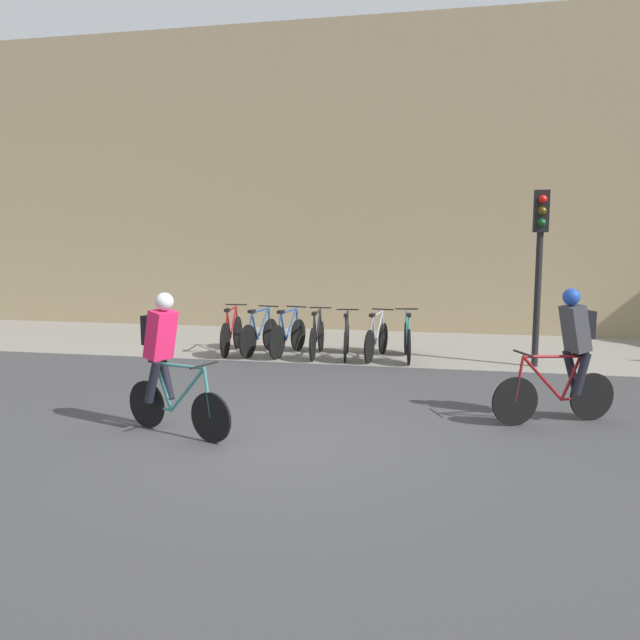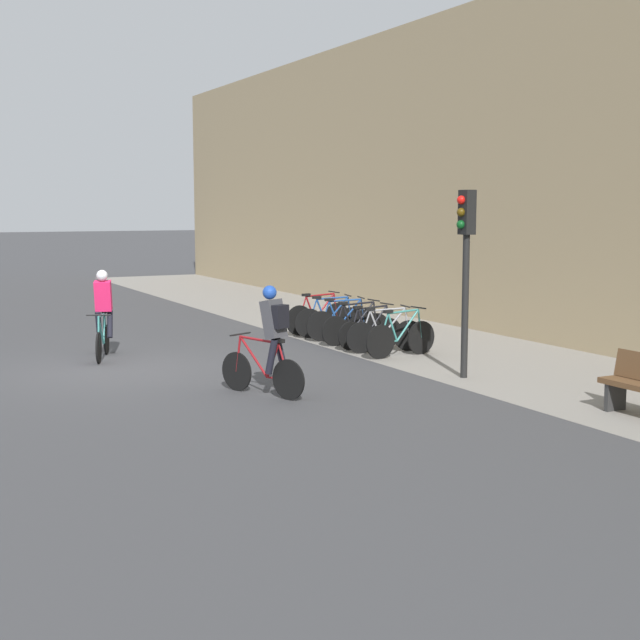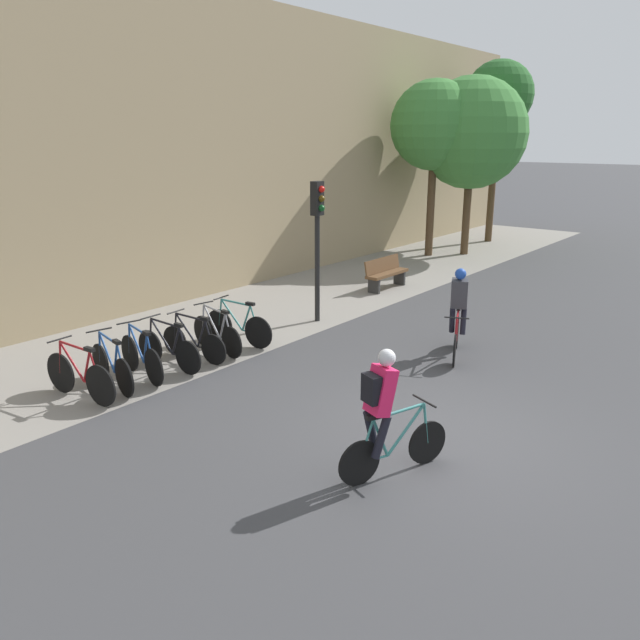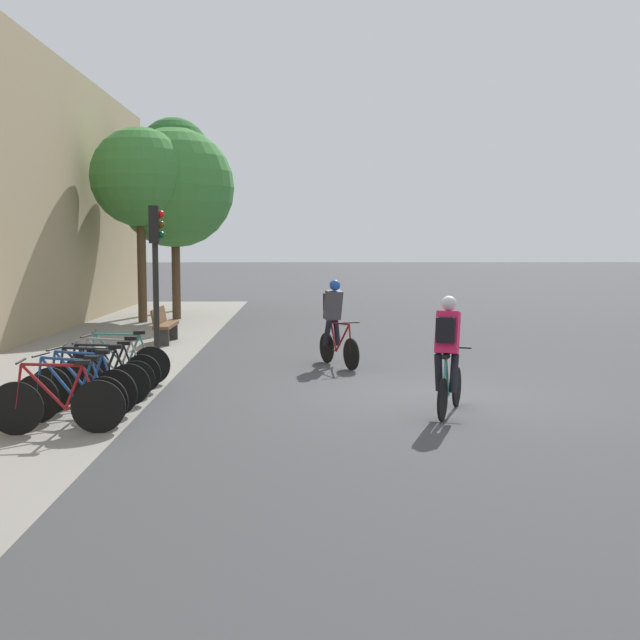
{
  "view_description": "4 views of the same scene",
  "coord_description": "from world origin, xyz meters",
  "px_view_note": "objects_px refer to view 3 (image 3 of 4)",
  "views": [
    {
      "loc": [
        1.86,
        -6.97,
        2.39
      ],
      "look_at": [
        -0.14,
        2.9,
        1.07
      ],
      "focal_mm": 35.0,
      "sensor_mm": 36.0,
      "label": 1
    },
    {
      "loc": [
        16.05,
        -4.1,
        2.95
      ],
      "look_at": [
        1.55,
        3.28,
        0.9
      ],
      "focal_mm": 50.0,
      "sensor_mm": 36.0,
      "label": 2
    },
    {
      "loc": [
        -7.57,
        -3.81,
        4.22
      ],
      "look_at": [
        0.37,
        2.5,
        1.23
      ],
      "focal_mm": 35.0,
      "sensor_mm": 36.0,
      "label": 3
    },
    {
      "loc": [
        -12.87,
        2.1,
        2.47
      ],
      "look_at": [
        0.83,
        1.8,
        1.18
      ],
      "focal_mm": 45.0,
      "sensor_mm": 36.0,
      "label": 4
    }
  ],
  "objects_px": {
    "parked_bike_0": "(80,376)",
    "parked_bike_4": "(194,341)",
    "cyclist_grey": "(458,309)",
    "parked_bike_2": "(141,357)",
    "parked_bike_1": "(112,366)",
    "bench": "(386,273)",
    "parked_bike_3": "(169,349)",
    "traffic_light_pole": "(318,225)",
    "parked_bike_5": "(217,333)",
    "cyclist_pink": "(384,410)",
    "parked_bike_6": "(239,326)"
  },
  "relations": [
    {
      "from": "parked_bike_3",
      "to": "bench",
      "type": "xyz_separation_m",
      "value": [
        7.99,
        0.3,
        0.07
      ]
    },
    {
      "from": "parked_bike_0",
      "to": "parked_bike_5",
      "type": "relative_size",
      "value": 1.04
    },
    {
      "from": "traffic_light_pole",
      "to": "bench",
      "type": "bearing_deg",
      "value": 7.8
    },
    {
      "from": "cyclist_grey",
      "to": "parked_bike_2",
      "type": "distance_m",
      "value": 6.14
    },
    {
      "from": "cyclist_grey",
      "to": "parked_bike_2",
      "type": "bearing_deg",
      "value": 140.92
    },
    {
      "from": "traffic_light_pole",
      "to": "parked_bike_1",
      "type": "bearing_deg",
      "value": 177.71
    },
    {
      "from": "bench",
      "to": "parked_bike_3",
      "type": "bearing_deg",
      "value": -177.84
    },
    {
      "from": "parked_bike_1",
      "to": "parked_bike_3",
      "type": "xyz_separation_m",
      "value": [
        1.22,
        -0.0,
        -0.01
      ]
    },
    {
      "from": "parked_bike_4",
      "to": "traffic_light_pole",
      "type": "relative_size",
      "value": 0.5
    },
    {
      "from": "parked_bike_4",
      "to": "bench",
      "type": "xyz_separation_m",
      "value": [
        7.38,
        0.3,
        0.09
      ]
    },
    {
      "from": "cyclist_pink",
      "to": "traffic_light_pole",
      "type": "xyz_separation_m",
      "value": [
        5.02,
        5.08,
        1.33
      ]
    },
    {
      "from": "cyclist_pink",
      "to": "bench",
      "type": "bearing_deg",
      "value": 32.45
    },
    {
      "from": "parked_bike_0",
      "to": "parked_bike_4",
      "type": "xyz_separation_m",
      "value": [
        2.44,
        -0.0,
        -0.03
      ]
    },
    {
      "from": "cyclist_pink",
      "to": "parked_bike_6",
      "type": "height_order",
      "value": "cyclist_pink"
    },
    {
      "from": "cyclist_pink",
      "to": "parked_bike_0",
      "type": "relative_size",
      "value": 1.0
    },
    {
      "from": "parked_bike_2",
      "to": "bench",
      "type": "xyz_separation_m",
      "value": [
        8.6,
        0.3,
        0.07
      ]
    },
    {
      "from": "parked_bike_1",
      "to": "parked_bike_2",
      "type": "relative_size",
      "value": 1.0
    },
    {
      "from": "cyclist_grey",
      "to": "parked_bike_5",
      "type": "height_order",
      "value": "cyclist_grey"
    },
    {
      "from": "parked_bike_3",
      "to": "parked_bike_5",
      "type": "distance_m",
      "value": 1.22
    },
    {
      "from": "parked_bike_2",
      "to": "bench",
      "type": "distance_m",
      "value": 8.6
    },
    {
      "from": "parked_bike_2",
      "to": "parked_bike_0",
      "type": "bearing_deg",
      "value": -179.99
    },
    {
      "from": "parked_bike_6",
      "to": "parked_bike_5",
      "type": "bearing_deg",
      "value": -179.94
    },
    {
      "from": "parked_bike_2",
      "to": "parked_bike_4",
      "type": "height_order",
      "value": "parked_bike_2"
    },
    {
      "from": "parked_bike_2",
      "to": "traffic_light_pole",
      "type": "distance_m",
      "value": 5.18
    },
    {
      "from": "parked_bike_2",
      "to": "cyclist_grey",
      "type": "bearing_deg",
      "value": -39.08
    },
    {
      "from": "parked_bike_3",
      "to": "parked_bike_4",
      "type": "distance_m",
      "value": 0.61
    },
    {
      "from": "parked_bike_4",
      "to": "parked_bike_5",
      "type": "relative_size",
      "value": 0.97
    },
    {
      "from": "cyclist_pink",
      "to": "parked_bike_0",
      "type": "bearing_deg",
      "value": 100.88
    },
    {
      "from": "parked_bike_1",
      "to": "traffic_light_pole",
      "type": "relative_size",
      "value": 0.51
    },
    {
      "from": "parked_bike_1",
      "to": "parked_bike_3",
      "type": "bearing_deg",
      "value": -0.05
    },
    {
      "from": "parked_bike_5",
      "to": "traffic_light_pole",
      "type": "height_order",
      "value": "traffic_light_pole"
    },
    {
      "from": "parked_bike_1",
      "to": "parked_bike_4",
      "type": "height_order",
      "value": "parked_bike_1"
    },
    {
      "from": "parked_bike_6",
      "to": "traffic_light_pole",
      "type": "distance_m",
      "value": 3.04
    },
    {
      "from": "cyclist_pink",
      "to": "parked_bike_4",
      "type": "bearing_deg",
      "value": 74.99
    },
    {
      "from": "parked_bike_1",
      "to": "parked_bike_4",
      "type": "xyz_separation_m",
      "value": [
        1.83,
        -0.0,
        -0.02
      ]
    },
    {
      "from": "cyclist_pink",
      "to": "traffic_light_pole",
      "type": "height_order",
      "value": "traffic_light_pole"
    },
    {
      "from": "cyclist_pink",
      "to": "parked_bike_6",
      "type": "distance_m",
      "value": 5.94
    },
    {
      "from": "parked_bike_2",
      "to": "parked_bike_5",
      "type": "relative_size",
      "value": 0.99
    },
    {
      "from": "parked_bike_2",
      "to": "traffic_light_pole",
      "type": "relative_size",
      "value": 0.51
    },
    {
      "from": "cyclist_grey",
      "to": "parked_bike_3",
      "type": "distance_m",
      "value": 5.68
    },
    {
      "from": "cyclist_grey",
      "to": "parked_bike_6",
      "type": "height_order",
      "value": "cyclist_grey"
    },
    {
      "from": "cyclist_pink",
      "to": "cyclist_grey",
      "type": "relative_size",
      "value": 0.99
    },
    {
      "from": "parked_bike_5",
      "to": "parked_bike_2",
      "type": "bearing_deg",
      "value": 179.96
    },
    {
      "from": "parked_bike_6",
      "to": "parked_bike_3",
      "type": "bearing_deg",
      "value": -179.98
    },
    {
      "from": "cyclist_grey",
      "to": "parked_bike_1",
      "type": "relative_size",
      "value": 1.06
    },
    {
      "from": "parked_bike_0",
      "to": "bench",
      "type": "xyz_separation_m",
      "value": [
        9.81,
        0.3,
        0.06
      ]
    },
    {
      "from": "parked_bike_2",
      "to": "parked_bike_4",
      "type": "bearing_deg",
      "value": -0.08
    },
    {
      "from": "cyclist_pink",
      "to": "parked_bike_5",
      "type": "height_order",
      "value": "cyclist_pink"
    },
    {
      "from": "cyclist_grey",
      "to": "parked_bike_4",
      "type": "relative_size",
      "value": 1.08
    },
    {
      "from": "parked_bike_1",
      "to": "bench",
      "type": "relative_size",
      "value": 0.98
    }
  ]
}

